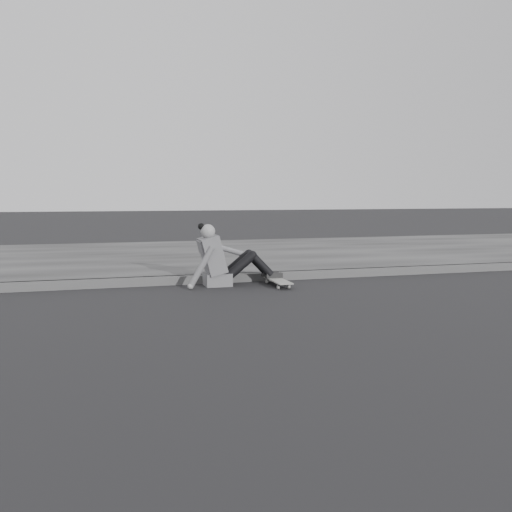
% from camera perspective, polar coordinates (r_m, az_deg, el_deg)
% --- Properties ---
extents(ground, '(80.00, 80.00, 0.00)m').
position_cam_1_polar(ground, '(6.64, 17.67, -5.12)').
color(ground, black).
rests_on(ground, ground).
extents(curb, '(24.00, 0.16, 0.12)m').
position_cam_1_polar(curb, '(8.86, 8.38, -1.73)').
color(curb, '#464646').
rests_on(curb, ground).
extents(sidewalk, '(24.00, 6.00, 0.12)m').
position_cam_1_polar(sidewalk, '(11.65, 2.21, 0.22)').
color(sidewalk, '#373737').
rests_on(sidewalk, ground).
extents(skateboard, '(0.20, 0.78, 0.09)m').
position_cam_1_polar(skateboard, '(7.95, 2.16, -2.48)').
color(skateboard, gray).
rests_on(skateboard, ground).
extents(seated_woman, '(1.38, 0.46, 0.88)m').
position_cam_1_polar(seated_woman, '(7.95, -3.42, -0.39)').
color(seated_woman, '#5A5A5D').
rests_on(seated_woman, ground).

